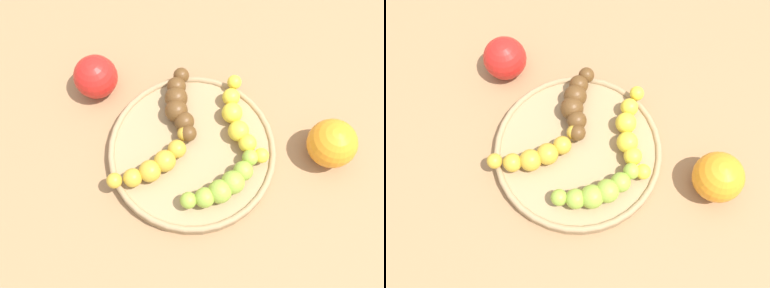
# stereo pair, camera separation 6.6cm
# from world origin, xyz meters

# --- Properties ---
(ground_plane) EXTENTS (2.40, 2.40, 0.00)m
(ground_plane) POSITION_xyz_m (0.00, 0.00, 0.00)
(ground_plane) COLOR #936D47
(fruit_bowl) EXTENTS (0.26, 0.26, 0.02)m
(fruit_bowl) POSITION_xyz_m (0.00, 0.00, 0.01)
(fruit_bowl) COLOR #A08259
(fruit_bowl) RESTS_ON ground_plane
(banana_yellow) EXTENTS (0.05, 0.16, 0.03)m
(banana_yellow) POSITION_xyz_m (0.08, 0.02, 0.04)
(banana_yellow) COLOR yellow
(banana_yellow) RESTS_ON fruit_bowl
(banana_overripe) EXTENTS (0.06, 0.13, 0.04)m
(banana_overripe) POSITION_xyz_m (-0.00, 0.07, 0.04)
(banana_overripe) COLOR #593819
(banana_overripe) RESTS_ON fruit_bowl
(banana_spotted) EXTENTS (0.15, 0.07, 0.03)m
(banana_spotted) POSITION_xyz_m (-0.06, -0.01, 0.04)
(banana_spotted) COLOR gold
(banana_spotted) RESTS_ON fruit_bowl
(banana_green) EXTENTS (0.13, 0.07, 0.04)m
(banana_green) POSITION_xyz_m (0.03, -0.08, 0.04)
(banana_green) COLOR #8CAD38
(banana_green) RESTS_ON fruit_bowl
(orange_fruit) EXTENTS (0.08, 0.08, 0.08)m
(orange_fruit) POSITION_xyz_m (0.20, -0.06, 0.04)
(orange_fruit) COLOR orange
(orange_fruit) RESTS_ON ground_plane
(apple_red) EXTENTS (0.07, 0.07, 0.07)m
(apple_red) POSITION_xyz_m (-0.11, 0.16, 0.04)
(apple_red) COLOR red
(apple_red) RESTS_ON ground_plane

